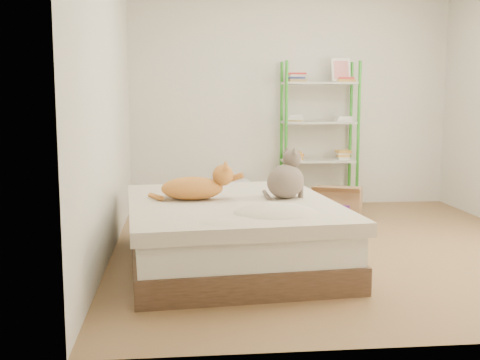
{
  "coord_description": "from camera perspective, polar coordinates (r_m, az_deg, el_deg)",
  "views": [
    {
      "loc": [
        -1.33,
        -5.01,
        1.32
      ],
      "look_at": [
        -0.83,
        -0.12,
        0.62
      ],
      "focal_mm": 45.0,
      "sensor_mm": 36.0,
      "label": 1
    }
  ],
  "objects": [
    {
      "name": "grey_cat",
      "position": [
        4.77,
        4.34,
        0.57
      ],
      "size": [
        0.44,
        0.43,
        0.39
      ],
      "primitive_type": null,
      "rotation": [
        0.0,
        0.0,
        2.11
      ],
      "color": "#6E604F",
      "rests_on": "bed"
    },
    {
      "name": "cardboard_box",
      "position": [
        6.43,
        9.23,
        -2.28
      ],
      "size": [
        0.6,
        0.61,
        0.4
      ],
      "rotation": [
        0.0,
        0.0,
        -0.37
      ],
      "color": "#8C664A",
      "rests_on": "ground"
    },
    {
      "name": "orange_cat",
      "position": [
        4.72,
        -4.56,
        -0.5
      ],
      "size": [
        0.58,
        0.32,
        0.23
      ],
      "primitive_type": null,
      "rotation": [
        0.0,
        0.0,
        -0.02
      ],
      "color": "orange",
      "rests_on": "bed"
    },
    {
      "name": "bed",
      "position": [
        4.73,
        -0.84,
        -4.97
      ],
      "size": [
        1.73,
        2.09,
        0.5
      ],
      "rotation": [
        0.0,
        0.0,
        0.09
      ],
      "color": "brown",
      "rests_on": "ground"
    },
    {
      "name": "shelf_unit",
      "position": [
        7.1,
        7.56,
        4.04
      ],
      "size": [
        0.88,
        0.36,
        1.74
      ],
      "color": "green",
      "rests_on": "ground"
    },
    {
      "name": "room",
      "position": [
        5.18,
        9.14,
        7.78
      ],
      "size": [
        3.81,
        4.21,
        2.61
      ],
      "color": "brown",
      "rests_on": "ground"
    },
    {
      "name": "white_bin",
      "position": [
        6.98,
        -0.34,
        -1.37
      ],
      "size": [
        0.3,
        0.27,
        0.33
      ],
      "rotation": [
        0.0,
        0.0,
        0.04
      ],
      "color": "silver",
      "rests_on": "ground"
    }
  ]
}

